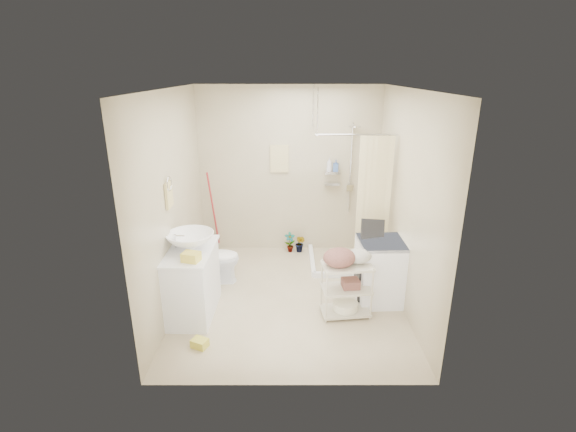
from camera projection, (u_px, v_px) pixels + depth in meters
name	position (u px, v px, depth m)	size (l,w,h in m)	color
floor	(289.00, 297.00, 5.42)	(3.20, 3.20, 0.00)	#C6B694
ceiling	(290.00, 89.00, 4.56)	(2.80, 3.20, 0.04)	silver
wall_back	(289.00, 171.00, 6.50)	(2.80, 0.04, 2.60)	#BFB494
wall_front	(290.00, 259.00, 3.48)	(2.80, 0.04, 2.60)	#BFB494
wall_left	(173.00, 202.00, 4.99)	(0.04, 3.20, 2.60)	#BFB494
wall_right	(406.00, 202.00, 4.99)	(0.04, 3.20, 2.60)	#BFB494
vanity	(192.00, 282.00, 4.95)	(0.53, 0.95, 0.83)	silver
sink	(190.00, 241.00, 4.83)	(0.55, 0.55, 0.19)	white
counter_basket	(191.00, 257.00, 4.51)	(0.18, 0.14, 0.10)	#DDC845
floor_basket	(200.00, 342.00, 4.43)	(0.24, 0.18, 0.13)	#E2DB46
toilet	(214.00, 258.00, 5.73)	(0.39, 0.68, 0.70)	white
mop	(210.00, 213.00, 6.56)	(0.13, 0.13, 1.34)	#A9232A
potted_plant_a	(290.00, 242.00, 6.73)	(0.17, 0.12, 0.33)	brown
potted_plant_b	(300.00, 244.00, 6.72)	(0.16, 0.13, 0.29)	brown
hanging_towel	(279.00, 159.00, 6.42)	(0.28, 0.03, 0.42)	beige
towel_ring	(169.00, 193.00, 4.75)	(0.04, 0.22, 0.34)	#D6C377
tp_holder	(181.00, 245.00, 5.23)	(0.08, 0.12, 0.14)	white
shower	(348.00, 197.00, 6.07)	(1.10, 1.10, 2.10)	white
shampoo_bottle_a	(329.00, 165.00, 6.37)	(0.08, 0.08, 0.21)	silver
shampoo_bottle_b	(336.00, 165.00, 6.40)	(0.08, 0.08, 0.17)	#3A5894
washing_machine	(380.00, 271.00, 5.24)	(0.56, 0.58, 0.81)	white
laundry_rack	(346.00, 285.00, 4.92)	(0.57, 0.34, 0.79)	beige
ironing_board	(371.00, 261.00, 5.21)	(0.31, 0.09, 1.09)	black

